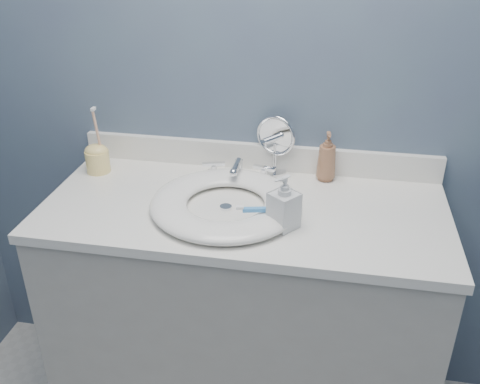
% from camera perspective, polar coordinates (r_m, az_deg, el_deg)
% --- Properties ---
extents(back_wall, '(2.20, 0.02, 2.40)m').
position_cam_1_polar(back_wall, '(1.75, 2.09, 12.24)').
color(back_wall, '#4B5670').
rests_on(back_wall, ground).
extents(vanity_cabinet, '(1.20, 0.55, 0.85)m').
position_cam_1_polar(vanity_cabinet, '(1.88, 0.38, -13.55)').
color(vanity_cabinet, '#B7B2A7').
rests_on(vanity_cabinet, ground).
extents(countertop, '(1.22, 0.57, 0.03)m').
position_cam_1_polar(countertop, '(1.62, 0.42, -1.87)').
color(countertop, white).
rests_on(countertop, vanity_cabinet).
extents(backsplash, '(1.22, 0.02, 0.09)m').
position_cam_1_polar(backsplash, '(1.83, 1.88, 3.82)').
color(backsplash, white).
rests_on(backsplash, countertop).
extents(basin, '(0.45, 0.45, 0.04)m').
position_cam_1_polar(basin, '(1.59, -1.54, -1.17)').
color(basin, white).
rests_on(basin, countertop).
extents(drain, '(0.04, 0.04, 0.01)m').
position_cam_1_polar(drain, '(1.60, -1.53, -1.64)').
color(drain, silver).
rests_on(drain, countertop).
extents(faucet, '(0.25, 0.13, 0.07)m').
position_cam_1_polar(faucet, '(1.76, -0.22, 2.16)').
color(faucet, silver).
rests_on(faucet, countertop).
extents(makeup_mirror, '(0.13, 0.08, 0.20)m').
position_cam_1_polar(makeup_mirror, '(1.77, 3.80, 5.32)').
color(makeup_mirror, silver).
rests_on(makeup_mirror, countertop).
extents(soap_bottle_amber, '(0.07, 0.07, 0.16)m').
position_cam_1_polar(soap_bottle_amber, '(1.76, 9.26, 3.75)').
color(soap_bottle_amber, '#946243').
rests_on(soap_bottle_amber, countertop).
extents(soap_bottle_clear, '(0.10, 0.10, 0.16)m').
position_cam_1_polar(soap_bottle_clear, '(1.48, 4.73, -1.06)').
color(soap_bottle_clear, silver).
rests_on(soap_bottle_clear, countertop).
extents(toothbrush_holder, '(0.08, 0.08, 0.23)m').
position_cam_1_polar(toothbrush_holder, '(1.87, -14.98, 3.61)').
color(toothbrush_holder, '#FDDE7E').
rests_on(toothbrush_holder, countertop).
extents(toothbrush_lying, '(0.17, 0.05, 0.02)m').
position_cam_1_polar(toothbrush_lying, '(1.51, 2.95, -1.87)').
color(toothbrush_lying, '#3B89D2').
rests_on(toothbrush_lying, basin).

